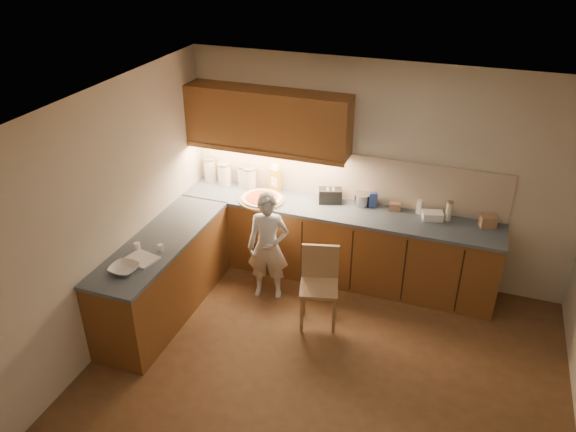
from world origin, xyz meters
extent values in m
plane|color=#55371D|center=(0.00, 0.00, 0.00)|extent=(4.50, 4.50, 0.00)
cube|color=beige|center=(0.00, 2.00, 1.30)|extent=(4.50, 0.04, 2.60)
cube|color=beige|center=(-2.25, 0.00, 1.30)|extent=(0.04, 4.00, 2.60)
cube|color=white|center=(0.00, 0.00, 2.60)|extent=(4.50, 4.00, 0.04)
cube|color=brown|center=(-0.38, 1.70, 0.44)|extent=(3.75, 0.60, 0.88)
cube|color=brown|center=(-1.95, 0.40, 0.44)|extent=(0.60, 2.00, 0.88)
cube|color=#445361|center=(-0.37, 1.70, 0.90)|extent=(3.77, 0.62, 0.04)
cube|color=#445361|center=(-1.95, 0.40, 0.90)|extent=(0.62, 2.02, 0.04)
cube|color=black|center=(-1.90, 1.40, 0.44)|extent=(0.02, 0.01, 0.80)
cube|color=black|center=(-1.30, 1.40, 0.44)|extent=(0.02, 0.01, 0.80)
cube|color=black|center=(-0.70, 1.40, 0.44)|extent=(0.02, 0.01, 0.80)
cube|color=black|center=(-0.10, 1.40, 0.44)|extent=(0.02, 0.01, 0.80)
cube|color=black|center=(0.50, 1.40, 0.44)|extent=(0.02, 0.01, 0.80)
cube|color=black|center=(1.10, 1.40, 0.44)|extent=(0.02, 0.01, 0.80)
cube|color=beige|center=(-0.38, 1.99, 1.21)|extent=(3.75, 0.02, 0.58)
cube|color=brown|center=(-1.27, 1.82, 1.85)|extent=(1.95, 0.35, 0.70)
cube|color=brown|center=(-1.27, 1.65, 1.50)|extent=(1.95, 0.02, 0.06)
cylinder|color=#A38351|center=(-1.27, 1.59, 0.93)|extent=(0.54, 0.54, 0.02)
cylinder|color=beige|center=(-1.27, 1.59, 0.95)|extent=(0.48, 0.48, 0.02)
cylinder|color=#AC3317|center=(-1.27, 1.59, 0.97)|extent=(0.38, 0.38, 0.01)
sphere|color=white|center=(-1.21, 1.54, 0.99)|extent=(0.07, 0.07, 0.07)
cylinder|color=white|center=(-1.16, 1.48, 1.02)|extent=(0.02, 0.13, 0.22)
imported|color=silver|center=(-0.98, 1.05, 0.65)|extent=(0.53, 0.40, 1.29)
cylinder|color=tan|center=(-0.41, 0.54, 0.22)|extent=(0.04, 0.04, 0.45)
cylinder|color=tan|center=(-0.08, 0.62, 0.22)|extent=(0.04, 0.04, 0.45)
cylinder|color=tan|center=(-0.49, 0.86, 0.22)|extent=(0.04, 0.04, 0.45)
cylinder|color=tan|center=(-0.17, 0.95, 0.22)|extent=(0.04, 0.04, 0.45)
cube|color=tan|center=(-0.29, 0.74, 0.47)|extent=(0.48, 0.48, 0.04)
cube|color=tan|center=(-0.33, 0.92, 0.69)|extent=(0.39, 0.13, 0.40)
imported|color=silver|center=(-1.95, -0.24, 0.95)|extent=(0.28, 0.28, 0.07)
cylinder|color=beige|center=(-2.10, 1.89, 1.07)|extent=(0.15, 0.15, 0.30)
cylinder|color=gray|center=(-2.10, 1.89, 1.23)|extent=(0.16, 0.16, 0.02)
cylinder|color=white|center=(-1.87, 1.84, 1.06)|extent=(0.16, 0.16, 0.28)
cylinder|color=tan|center=(-1.87, 1.84, 1.21)|extent=(0.17, 0.17, 0.02)
cylinder|color=white|center=(-1.63, 1.89, 1.05)|extent=(0.14, 0.14, 0.26)
cylinder|color=gray|center=(-1.63, 1.89, 1.19)|extent=(0.15, 0.15, 0.02)
cylinder|color=silver|center=(-1.54, 1.87, 1.05)|extent=(0.16, 0.16, 0.25)
cylinder|color=tan|center=(-1.54, 1.87, 1.18)|extent=(0.17, 0.17, 0.02)
cube|color=#B39723|center=(-1.21, 1.89, 1.07)|extent=(0.14, 0.12, 0.30)
cube|color=white|center=(-1.21, 1.89, 1.24)|extent=(0.09, 0.08, 0.05)
cube|color=black|center=(-0.49, 1.83, 1.01)|extent=(0.30, 0.23, 0.17)
cube|color=#A6A6AB|center=(-0.53, 1.82, 1.09)|extent=(0.06, 0.12, 0.00)
cube|color=#A6A6AB|center=(-0.46, 1.84, 1.09)|extent=(0.06, 0.12, 0.00)
cylinder|color=#A5A4A9|center=(-0.13, 1.88, 0.99)|extent=(0.18, 0.18, 0.13)
cylinder|color=#A5A4A9|center=(-0.13, 1.88, 1.06)|extent=(0.19, 0.19, 0.01)
cube|color=#324897|center=(0.00, 1.88, 1.01)|extent=(0.11, 0.09, 0.18)
cube|color=tan|center=(0.26, 1.89, 0.97)|extent=(0.14, 0.11, 0.09)
cube|color=white|center=(0.54, 1.90, 1.00)|extent=(0.07, 0.07, 0.17)
cube|color=white|center=(0.70, 1.82, 0.96)|extent=(0.26, 0.21, 0.09)
cylinder|color=white|center=(0.86, 1.85, 1.03)|extent=(0.07, 0.07, 0.22)
cylinder|color=gray|center=(0.86, 1.85, 1.15)|extent=(0.08, 0.08, 0.01)
cube|color=tan|center=(1.28, 1.85, 0.99)|extent=(0.21, 0.18, 0.13)
cube|color=white|center=(-1.91, 0.00, 0.93)|extent=(0.35, 0.30, 0.02)
cylinder|color=white|center=(-2.05, 0.14, 0.96)|extent=(0.07, 0.07, 0.08)
cylinder|color=silver|center=(-1.82, 0.20, 0.96)|extent=(0.07, 0.07, 0.08)
camera|label=1|loc=(1.03, -3.91, 3.98)|focal=35.00mm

